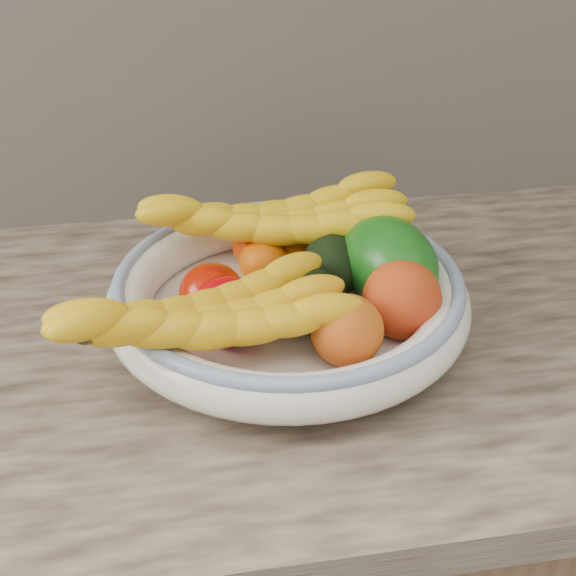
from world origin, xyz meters
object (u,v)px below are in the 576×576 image
at_px(fruit_bowl, 288,297).
at_px(banana_bunch_back, 274,226).
at_px(green_mango, 388,263).
at_px(banana_bunch_front, 205,324).

height_order(fruit_bowl, banana_bunch_back, banana_bunch_back).
relative_size(green_mango, banana_bunch_back, 0.43).
xyz_separation_m(green_mango, banana_bunch_front, (-0.21, -0.09, 0.01)).
bearing_deg(banana_bunch_back, green_mango, -33.78).
xyz_separation_m(banana_bunch_back, banana_bunch_front, (-0.09, -0.18, -0.01)).
bearing_deg(green_mango, banana_bunch_front, -174.05).
bearing_deg(banana_bunch_back, banana_bunch_front, -115.08).
bearing_deg(banana_bunch_front, green_mango, 10.70).
xyz_separation_m(fruit_bowl, green_mango, (0.11, 0.01, 0.03)).
relative_size(fruit_bowl, green_mango, 2.81).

